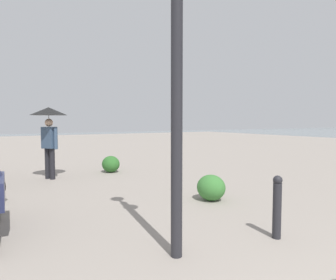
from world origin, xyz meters
TOP-DOWN VIEW (x-y plane):
  - lamppost at (3.24, 0.53)m, footprint 0.98×0.28m
  - pedestrian at (9.18, 1.01)m, footprint 1.00×1.00m
  - bollard_mid at (3.00, -0.99)m, footprint 0.13×0.13m
  - shrub_low at (9.37, -0.86)m, footprint 0.62×0.55m
  - shrub_round at (5.05, -1.47)m, footprint 0.63×0.57m

SIDE VIEW (x-z plane):
  - shrub_low at x=9.37m, z-range 0.00..0.52m
  - shrub_round at x=5.05m, z-range 0.00..0.53m
  - bollard_mid at x=3.00m, z-range 0.02..0.91m
  - pedestrian at x=9.18m, z-range 0.59..2.62m
  - lamppost at x=3.24m, z-range 0.65..4.48m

